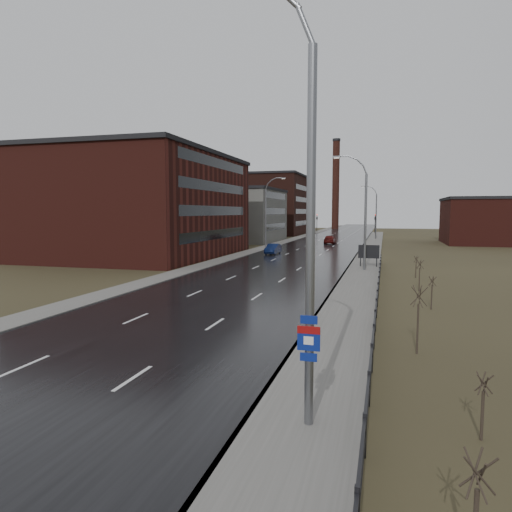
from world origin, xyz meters
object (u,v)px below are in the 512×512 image
Objects in this scene: streetlight_main at (298,204)px; car_near at (273,249)px; car_far at (330,240)px; billboard at (369,252)px.

car_near is (-12.65, 49.38, -5.36)m from streetlight_main.
car_near is 0.89× the size of car_far.
billboard is (0.63, 36.81, -4.40)m from streetlight_main.
streetlight_main is at bearing 95.39° from car_far.
streetlight_main reaches higher than billboard.
billboard is 0.57× the size of car_near.
billboard reaches higher than car_near.
billboard is at bearing 89.02° from streetlight_main.
car_far is (-7.43, 71.92, -5.24)m from streetlight_main.
streetlight_main is 2.84× the size of car_near.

